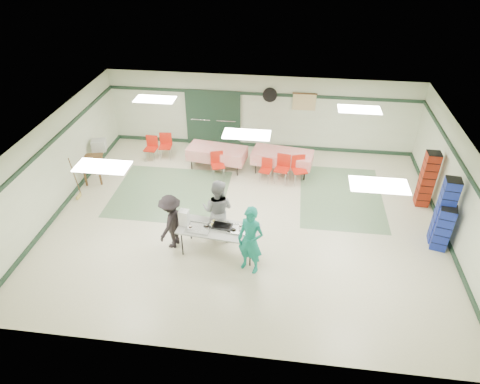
# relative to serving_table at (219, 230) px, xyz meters

# --- Properties ---
(floor) EXTENTS (11.00, 11.00, 0.00)m
(floor) POSITION_rel_serving_table_xyz_m (0.52, 1.49, -0.72)
(floor) COLOR beige
(floor) RESTS_ON ground
(ceiling) EXTENTS (11.00, 11.00, 0.00)m
(ceiling) POSITION_rel_serving_table_xyz_m (0.52, 1.49, 1.98)
(ceiling) COLOR silver
(ceiling) RESTS_ON wall_back
(wall_back) EXTENTS (11.00, 0.00, 11.00)m
(wall_back) POSITION_rel_serving_table_xyz_m (0.52, 5.99, 0.63)
(wall_back) COLOR beige
(wall_back) RESTS_ON floor
(wall_front) EXTENTS (11.00, 0.00, 11.00)m
(wall_front) POSITION_rel_serving_table_xyz_m (0.52, -3.01, 0.63)
(wall_front) COLOR beige
(wall_front) RESTS_ON floor
(wall_left) EXTENTS (0.00, 9.00, 9.00)m
(wall_left) POSITION_rel_serving_table_xyz_m (-4.98, 1.49, 0.63)
(wall_left) COLOR beige
(wall_left) RESTS_ON floor
(wall_right) EXTENTS (0.00, 9.00, 9.00)m
(wall_right) POSITION_rel_serving_table_xyz_m (6.02, 1.49, 0.63)
(wall_right) COLOR beige
(wall_right) RESTS_ON floor
(trim_back) EXTENTS (11.00, 0.06, 0.10)m
(trim_back) POSITION_rel_serving_table_xyz_m (0.52, 5.96, 1.33)
(trim_back) COLOR #1C3324
(trim_back) RESTS_ON wall_back
(baseboard_back) EXTENTS (11.00, 0.06, 0.12)m
(baseboard_back) POSITION_rel_serving_table_xyz_m (0.52, 5.96, -0.66)
(baseboard_back) COLOR #1C3324
(baseboard_back) RESTS_ON floor
(trim_left) EXTENTS (0.06, 9.00, 0.10)m
(trim_left) POSITION_rel_serving_table_xyz_m (-4.95, 1.49, 1.33)
(trim_left) COLOR #1C3324
(trim_left) RESTS_ON wall_back
(baseboard_left) EXTENTS (0.06, 9.00, 0.12)m
(baseboard_left) POSITION_rel_serving_table_xyz_m (-4.95, 1.49, -0.66)
(baseboard_left) COLOR #1C3324
(baseboard_left) RESTS_ON floor
(trim_right) EXTENTS (0.06, 9.00, 0.10)m
(trim_right) POSITION_rel_serving_table_xyz_m (5.99, 1.49, 1.33)
(trim_right) COLOR #1C3324
(trim_right) RESTS_ON wall_back
(baseboard_right) EXTENTS (0.06, 9.00, 0.12)m
(baseboard_right) POSITION_rel_serving_table_xyz_m (5.99, 1.49, -0.66)
(baseboard_right) COLOR #1C3324
(baseboard_right) RESTS_ON floor
(green_patch_a) EXTENTS (3.50, 3.00, 0.01)m
(green_patch_a) POSITION_rel_serving_table_xyz_m (-1.98, 2.49, -0.72)
(green_patch_a) COLOR slate
(green_patch_a) RESTS_ON floor
(green_patch_b) EXTENTS (2.50, 3.50, 0.01)m
(green_patch_b) POSITION_rel_serving_table_xyz_m (3.32, 2.99, -0.72)
(green_patch_b) COLOR slate
(green_patch_b) RESTS_ON floor
(double_door_left) EXTENTS (0.90, 0.06, 2.10)m
(double_door_left) POSITION_rel_serving_table_xyz_m (-1.68, 5.93, 0.33)
(double_door_left) COLOR #9A9C9A
(double_door_left) RESTS_ON floor
(double_door_right) EXTENTS (0.90, 0.06, 2.10)m
(double_door_right) POSITION_rel_serving_table_xyz_m (-0.73, 5.93, 0.33)
(double_door_right) COLOR #9A9C9A
(double_door_right) RESTS_ON floor
(door_frame) EXTENTS (2.00, 0.03, 2.15)m
(door_frame) POSITION_rel_serving_table_xyz_m (-1.21, 5.91, 0.33)
(door_frame) COLOR #1C3324
(door_frame) RESTS_ON floor
(wall_fan) EXTENTS (0.50, 0.10, 0.50)m
(wall_fan) POSITION_rel_serving_table_xyz_m (0.82, 5.93, 1.33)
(wall_fan) COLOR black
(wall_fan) RESTS_ON wall_back
(scroll_banner) EXTENTS (0.80, 0.02, 0.60)m
(scroll_banner) POSITION_rel_serving_table_xyz_m (2.02, 5.93, 1.13)
(scroll_banner) COLOR #D4BE84
(scroll_banner) RESTS_ON wall_back
(serving_table) EXTENTS (2.12, 1.03, 0.76)m
(serving_table) POSITION_rel_serving_table_xyz_m (0.00, 0.00, 0.00)
(serving_table) COLOR #9D9D98
(serving_table) RESTS_ON floor
(sheet_tray_right) EXTENTS (0.57, 0.45, 0.02)m
(sheet_tray_right) POSITION_rel_serving_table_xyz_m (0.50, -0.00, 0.05)
(sheet_tray_right) COLOR silver
(sheet_tray_right) RESTS_ON serving_table
(sheet_tray_mid) EXTENTS (0.58, 0.47, 0.02)m
(sheet_tray_mid) POSITION_rel_serving_table_xyz_m (-0.02, 0.10, 0.05)
(sheet_tray_mid) COLOR silver
(sheet_tray_mid) RESTS_ON serving_table
(sheet_tray_left) EXTENTS (0.66, 0.53, 0.02)m
(sheet_tray_left) POSITION_rel_serving_table_xyz_m (-0.51, -0.07, 0.05)
(sheet_tray_left) COLOR silver
(sheet_tray_left) RESTS_ON serving_table
(baking_pan) EXTENTS (0.52, 0.36, 0.08)m
(baking_pan) POSITION_rel_serving_table_xyz_m (0.09, 0.03, 0.08)
(baking_pan) COLOR black
(baking_pan) RESTS_ON serving_table
(foam_box_stack) EXTENTS (0.25, 0.23, 0.42)m
(foam_box_stack) POSITION_rel_serving_table_xyz_m (-0.89, 0.07, 0.25)
(foam_box_stack) COLOR white
(foam_box_stack) RESTS_ON serving_table
(volunteer_teal) EXTENTS (0.78, 0.65, 1.82)m
(volunteer_teal) POSITION_rel_serving_table_xyz_m (0.86, -0.53, 0.19)
(volunteer_teal) COLOR #138978
(volunteer_teal) RESTS_ON floor
(volunteer_grey) EXTENTS (0.95, 0.78, 1.77)m
(volunteer_grey) POSITION_rel_serving_table_xyz_m (-0.12, 0.61, 0.17)
(volunteer_grey) COLOR gray
(volunteer_grey) RESTS_ON floor
(volunteer_dark) EXTENTS (0.78, 1.10, 1.54)m
(volunteer_dark) POSITION_rel_serving_table_xyz_m (-1.25, 0.11, 0.05)
(volunteer_dark) COLOR black
(volunteer_dark) RESTS_ON floor
(dining_table_a) EXTENTS (2.07, 1.15, 0.77)m
(dining_table_a) POSITION_rel_serving_table_xyz_m (1.41, 4.23, -0.15)
(dining_table_a) COLOR red
(dining_table_a) RESTS_ON floor
(dining_table_b) EXTENTS (2.05, 1.13, 0.77)m
(dining_table_b) POSITION_rel_serving_table_xyz_m (-0.79, 4.23, -0.15)
(dining_table_b) COLOR red
(dining_table_b) RESTS_ON floor
(chair_a) EXTENTS (0.52, 0.52, 0.94)m
(chair_a) POSITION_rel_serving_table_xyz_m (1.45, 3.67, -0.15)
(chair_a) COLOR red
(chair_a) RESTS_ON floor
(chair_b) EXTENTS (0.43, 0.43, 0.77)m
(chair_b) POSITION_rel_serving_table_xyz_m (0.92, 3.66, -0.25)
(chair_b) COLOR red
(chair_b) RESTS_ON floor
(chair_c) EXTENTS (0.55, 0.55, 0.94)m
(chair_c) POSITION_rel_serving_table_xyz_m (1.96, 3.67, -0.15)
(chair_c) COLOR red
(chair_c) RESTS_ON floor
(chair_d) EXTENTS (0.53, 0.53, 0.90)m
(chair_d) POSITION_rel_serving_table_xyz_m (-0.68, 3.67, -0.17)
(chair_d) COLOR red
(chair_d) RESTS_ON floor
(chair_loose_a) EXTENTS (0.46, 0.46, 0.92)m
(chair_loose_a) POSITION_rel_serving_table_xyz_m (-2.71, 4.72, -0.16)
(chair_loose_a) COLOR red
(chair_loose_a) RESTS_ON floor
(chair_loose_b) EXTENTS (0.44, 0.44, 0.89)m
(chair_loose_b) POSITION_rel_serving_table_xyz_m (-3.16, 4.52, -0.18)
(chair_loose_b) COLOR red
(chair_loose_b) RESTS_ON floor
(crate_stack_blue_a) EXTENTS (0.48, 0.48, 1.28)m
(crate_stack_blue_a) POSITION_rel_serving_table_xyz_m (5.67, 0.91, -0.08)
(crate_stack_blue_a) COLOR navy
(crate_stack_blue_a) RESTS_ON floor
(crate_stack_red) EXTENTS (0.39, 0.39, 1.75)m
(crate_stack_red) POSITION_rel_serving_table_xyz_m (5.67, 2.89, 0.15)
(crate_stack_red) COLOR maroon
(crate_stack_red) RESTS_ON floor
(crate_stack_blue_b) EXTENTS (0.42, 0.42, 1.95)m
(crate_stack_blue_b) POSITION_rel_serving_table_xyz_m (5.67, 1.15, 0.26)
(crate_stack_blue_b) COLOR navy
(crate_stack_blue_b) RESTS_ON floor
(printer_table) EXTENTS (0.78, 1.01, 0.74)m
(printer_table) POSITION_rel_serving_table_xyz_m (-4.63, 2.98, -0.08)
(printer_table) COLOR brown
(printer_table) RESTS_ON floor
(office_printer) EXTENTS (0.53, 0.49, 0.35)m
(office_printer) POSITION_rel_serving_table_xyz_m (-4.63, 3.62, 0.20)
(office_printer) COLOR #A8A8A3
(office_printer) RESTS_ON printer_table
(broom) EXTENTS (0.05, 0.23, 1.40)m
(broom) POSITION_rel_serving_table_xyz_m (-4.71, 1.92, 0.01)
(broom) COLOR brown
(broom) RESTS_ON floor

